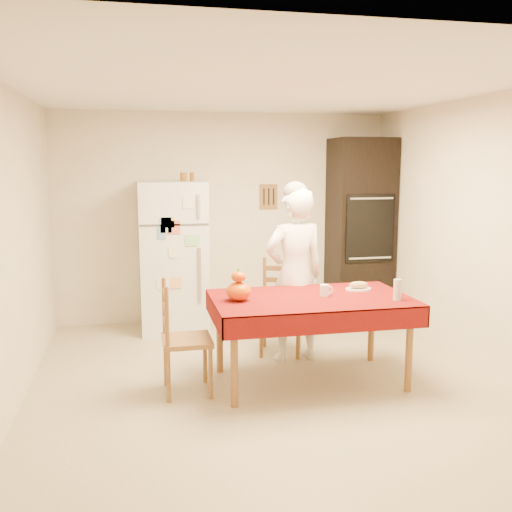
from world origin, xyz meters
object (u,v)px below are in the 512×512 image
object	(u,v)px
coffee_mug	(324,290)
wine_glass	(397,290)
oven_cabinet	(360,230)
chair_far	(281,303)
chair_left	(179,334)
seated_woman	(295,275)
refrigerator	(173,257)
bread_plate	(358,289)
dining_table	(311,305)
pumpkin_lower	(239,291)

from	to	relation	value
coffee_mug	wine_glass	size ratio (longest dim) A/B	0.57
oven_cabinet	chair_far	xyz separation A→B (m)	(-1.27, -1.08, -0.59)
chair_left	seated_woman	world-z (taller)	seated_woman
oven_cabinet	chair_far	distance (m)	1.77
refrigerator	bread_plate	bearing A→B (deg)	-47.80
oven_cabinet	chair_far	bearing A→B (deg)	-139.73
dining_table	wine_glass	xyz separation A→B (m)	(0.68, -0.25, 0.16)
chair_left	wine_glass	xyz separation A→B (m)	(1.82, -0.23, 0.34)
oven_cabinet	coffee_mug	bearing A→B (deg)	-119.86
dining_table	bread_plate	xyz separation A→B (m)	(0.50, 0.17, 0.08)
refrigerator	pumpkin_lower	xyz separation A→B (m)	(0.42, -1.88, -0.01)
bread_plate	oven_cabinet	bearing A→B (deg)	67.65
pumpkin_lower	wine_glass	xyz separation A→B (m)	(1.31, -0.25, 0.01)
chair_far	wine_glass	bearing A→B (deg)	-38.62
dining_table	coffee_mug	world-z (taller)	coffee_mug
oven_cabinet	dining_table	world-z (taller)	oven_cabinet
chair_left	bread_plate	xyz separation A→B (m)	(1.64, 0.19, 0.26)
pumpkin_lower	wine_glass	size ratio (longest dim) A/B	1.21
chair_left	coffee_mug	distance (m)	1.30
chair_left	wine_glass	size ratio (longest dim) A/B	5.40
chair_left	bread_plate	bearing A→B (deg)	-83.72
wine_glass	seated_woman	bearing A→B (deg)	128.08
dining_table	chair_left	bearing A→B (deg)	-179.07
chair_left	chair_far	bearing A→B (deg)	-51.65
bread_plate	chair_left	bearing A→B (deg)	-173.49
oven_cabinet	pumpkin_lower	xyz separation A→B (m)	(-1.86, -1.93, -0.26)
coffee_mug	oven_cabinet	bearing A→B (deg)	60.14
dining_table	coffee_mug	bearing A→B (deg)	4.72
chair_left	pumpkin_lower	world-z (taller)	chair_left
refrigerator	bread_plate	xyz separation A→B (m)	(1.56, -1.72, -0.08)
oven_cabinet	seated_woman	world-z (taller)	oven_cabinet
oven_cabinet	bread_plate	bearing A→B (deg)	-112.35
seated_woman	coffee_mug	bearing A→B (deg)	92.43
pumpkin_lower	bread_plate	size ratio (longest dim) A/B	0.88
chair_left	wine_glass	bearing A→B (deg)	-97.43
bread_plate	pumpkin_lower	bearing A→B (deg)	-171.73
refrigerator	chair_left	size ratio (longest dim) A/B	1.79
dining_table	chair_far	distance (m)	0.88
chair_left	coffee_mug	bearing A→B (deg)	-88.93
oven_cabinet	wine_glass	size ratio (longest dim) A/B	12.50
dining_table	bread_plate	size ratio (longest dim) A/B	7.08
coffee_mug	pumpkin_lower	size ratio (longest dim) A/B	0.47
wine_glass	pumpkin_lower	bearing A→B (deg)	169.15
seated_woman	pumpkin_lower	size ratio (longest dim) A/B	7.90
refrigerator	coffee_mug	size ratio (longest dim) A/B	17.00
refrigerator	oven_cabinet	bearing A→B (deg)	1.18
oven_cabinet	pumpkin_lower	world-z (taller)	oven_cabinet
chair_far	seated_woman	size ratio (longest dim) A/B	0.57
dining_table	bread_plate	distance (m)	0.54
coffee_mug	bread_plate	world-z (taller)	coffee_mug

